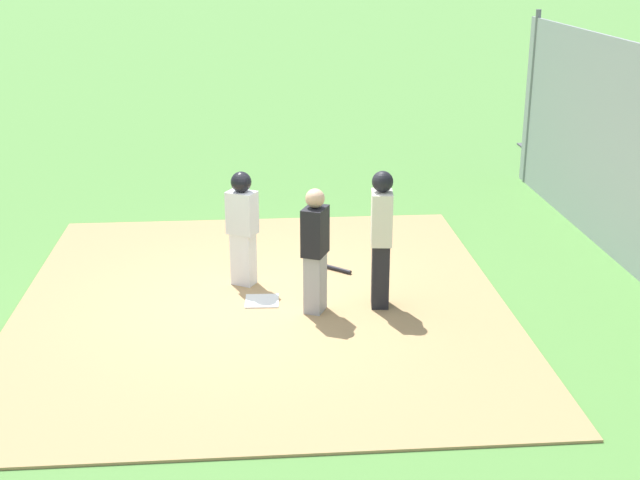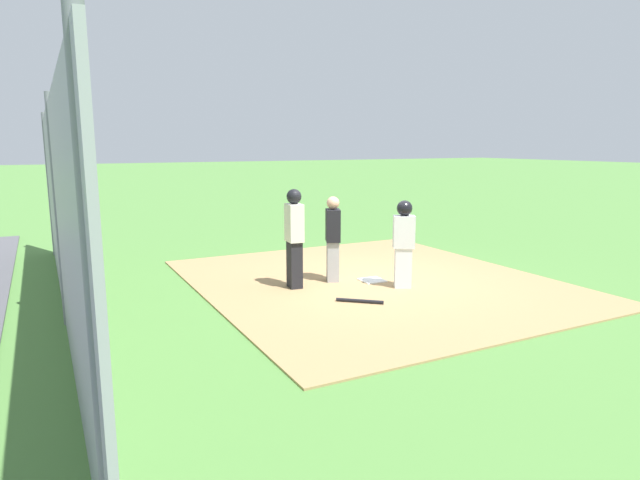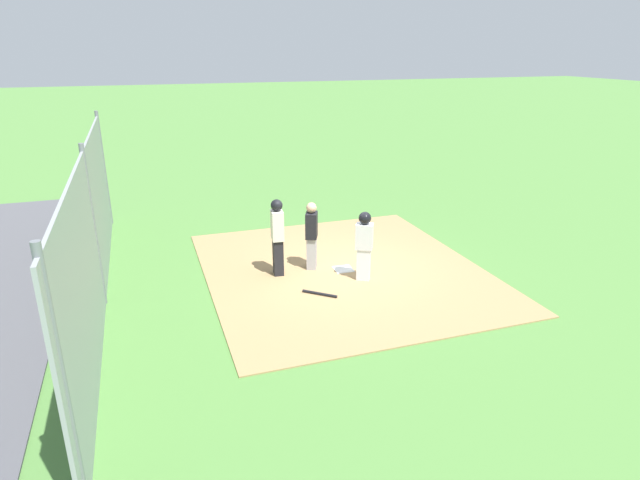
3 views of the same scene
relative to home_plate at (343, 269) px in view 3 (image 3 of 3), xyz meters
name	(u,v)px [view 3 (image 3 of 3)]	position (x,y,z in m)	size (l,w,h in m)	color
ground_plane	(343,271)	(0.00, 0.00, -0.04)	(140.00, 140.00, 0.00)	#51843D
dirt_infield	(343,270)	(0.00, 0.00, -0.03)	(7.20, 6.40, 0.03)	#A88456
home_plate	(343,269)	(0.00, 0.00, 0.00)	(0.44, 0.44, 0.02)	white
catcher	(312,235)	(-0.35, -0.68, 0.84)	(0.45, 0.39, 1.63)	#9E9EA3
umpire	(277,235)	(-0.24, -1.54, 0.95)	(0.40, 0.30, 1.81)	black
runner	(364,242)	(0.66, 0.24, 0.90)	(0.41, 0.46, 1.61)	silver
baseball_bat	(320,294)	(1.14, -0.98, 0.02)	(0.06, 0.06, 0.80)	black
backstop_fence	(94,231)	(0.00, -5.36, 1.56)	(12.00, 0.10, 3.35)	#93999E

